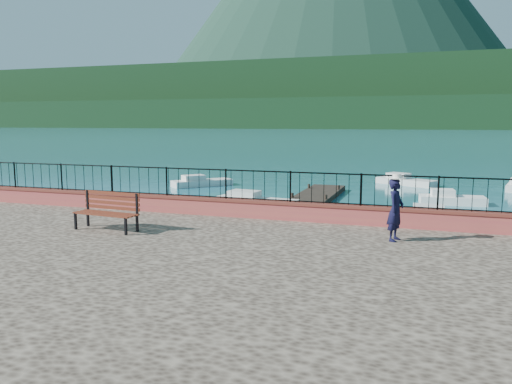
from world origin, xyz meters
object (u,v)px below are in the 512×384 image
Objects in this scene: boat_0 at (256,199)px; boat_3 at (202,180)px; boat_4 at (406,179)px; park_bench at (107,219)px; boat_1 at (442,215)px; person at (396,210)px; boat_2 at (452,197)px.

boat_0 is 8.88m from boat_3.
boat_4 is at bearing -24.77° from boat_3.
park_bench is 24.66m from boat_4.
park_bench is 19.23m from boat_3.
boat_1 is 0.89× the size of boat_4.
person is 12.98m from boat_0.
person is (7.93, 1.35, 0.50)m from park_bench.
boat_3 and boat_4 have the same top height.
boat_2 is at bearing 63.01° from park_bench.
boat_0 and boat_4 have the same top height.
boat_1 is at bearing -74.85° from boat_3.
boat_1 is 16.99m from boat_3.
boat_3 is at bearing -129.87° from boat_4.
boat_3 is (-15.59, 2.51, 0.00)m from boat_2.
person is 21.77m from boat_3.
park_bench is 11.92m from boat_0.
boat_0 is 1.07× the size of boat_4.
boat_1 is 1.11× the size of boat_2.
boat_0 is (-7.44, 10.51, -1.62)m from person.
boat_2 is at bearing -55.34° from boat_3.
boat_1 is (1.45, 8.88, -1.62)m from person.
boat_4 is (6.97, 11.62, 0.00)m from boat_0.
boat_0 is 1.20× the size of boat_1.
person reaches higher than boat_1.
boat_2 is (9.57, 4.01, 0.00)m from boat_0.
park_bench is at bearing 114.48° from person.
park_bench is 0.62× the size of boat_2.
person reaches higher than park_bench.
boat_4 is (12.99, 5.09, 0.00)m from boat_3.
boat_0 is 1.08× the size of boat_3.
boat_4 is at bearing 16.06° from person.
boat_0 and boat_1 have the same top height.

